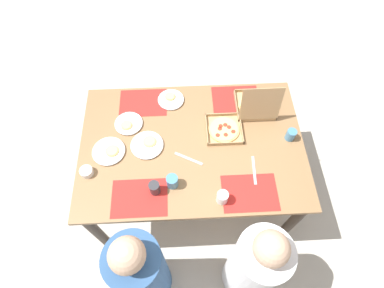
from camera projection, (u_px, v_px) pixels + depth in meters
The scene contains 21 objects.
ground_plane at pixel (192, 185), 2.82m from camera, with size 6.00×6.00×0.00m, color beige.
dining_table at pixel (192, 151), 2.26m from camera, with size 1.58×1.07×0.74m.
placemat_near_left at pixel (236, 99), 2.38m from camera, with size 0.36×0.26×0.00m, color red.
placemat_near_right at pixel (143, 103), 2.36m from camera, with size 0.36×0.26×0.00m, color red.
placemat_far_left at pixel (250, 193), 1.99m from camera, with size 0.36×0.26×0.00m, color red.
placemat_far_right at pixel (139, 198), 1.97m from camera, with size 0.36×0.26×0.00m, color red.
pizza_box_corner_right at pixel (224, 129), 2.22m from camera, with size 0.26×0.26×0.04m.
pizza_box_edge_far at pixel (256, 105), 2.29m from camera, with size 0.28×0.29×0.32m.
plate_near_left at pixel (129, 124), 2.25m from camera, with size 0.20×0.20×0.03m.
plate_middle at pixel (147, 145), 2.16m from camera, with size 0.23×0.23×0.03m.
plate_far_left at pixel (171, 100), 2.36m from camera, with size 0.20×0.20×0.03m.
plate_near_right at pixel (109, 151), 2.13m from camera, with size 0.23×0.23×0.03m.
cup_dark at pixel (291, 135), 2.16m from camera, with size 0.07×0.07×0.09m, color teal.
cup_clear_right at pixel (172, 181), 1.98m from camera, with size 0.08×0.08×0.10m, color teal.
cup_spare at pixel (222, 197), 1.93m from camera, with size 0.07×0.07×0.10m, color silver.
cup_red at pixel (155, 188), 1.95m from camera, with size 0.07×0.07×0.10m, color #333338.
condiment_bowl at pixel (87, 172), 2.04m from camera, with size 0.09×0.09×0.05m, color white.
knife_by_near_right at pixel (254, 170), 2.07m from camera, with size 0.21×0.02×0.01m, color #B7B7BC.
knife_by_far_right at pixel (189, 159), 2.11m from camera, with size 0.21×0.02×0.01m, color #B7B7BC.
diner_left_seat at pixel (253, 266), 1.99m from camera, with size 0.32×0.32×1.14m.
diner_right_seat at pixel (142, 271), 1.96m from camera, with size 0.32×0.32×1.15m.
Camera 1 is at (0.05, 1.09, 2.62)m, focal length 28.79 mm.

